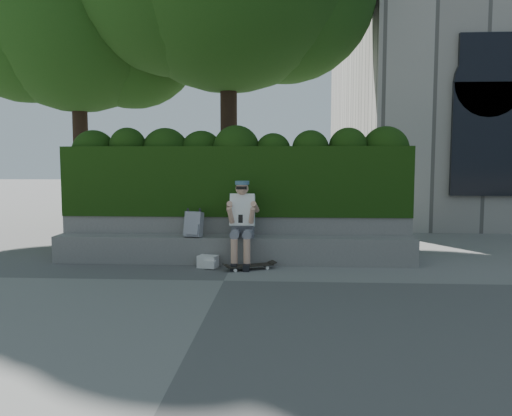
# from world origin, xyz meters

# --- Properties ---
(ground) EXTENTS (80.00, 80.00, 0.00)m
(ground) POSITION_xyz_m (0.00, 0.00, 0.00)
(ground) COLOR slate
(ground) RESTS_ON ground
(bench_ledge) EXTENTS (6.00, 0.45, 0.45)m
(bench_ledge) POSITION_xyz_m (0.00, 1.25, 0.23)
(bench_ledge) COLOR gray
(bench_ledge) RESTS_ON ground
(planter_wall) EXTENTS (6.00, 0.50, 0.75)m
(planter_wall) POSITION_xyz_m (0.00, 1.73, 0.38)
(planter_wall) COLOR gray
(planter_wall) RESTS_ON ground
(hedge) EXTENTS (6.00, 1.00, 1.20)m
(hedge) POSITION_xyz_m (0.00, 1.95, 1.35)
(hedge) COLOR black
(hedge) RESTS_ON planter_wall
(tree_right) EXTENTS (5.03, 5.03, 7.96)m
(tree_right) POSITION_xyz_m (-4.33, 5.55, 5.43)
(tree_right) COLOR black
(tree_right) RESTS_ON ground
(person) EXTENTS (0.40, 0.76, 1.38)m
(person) POSITION_xyz_m (0.17, 1.07, 0.75)
(person) COLOR slate
(person) RESTS_ON ground
(skateboard) EXTENTS (0.76, 0.46, 0.08)m
(skateboard) POSITION_xyz_m (0.32, 0.74, 0.07)
(skateboard) COLOR black
(skateboard) RESTS_ON ground
(backpack_plaid) EXTENTS (0.31, 0.22, 0.42)m
(backpack_plaid) POSITION_xyz_m (-0.64, 1.15, 0.66)
(backpack_plaid) COLOR silver
(backpack_plaid) RESTS_ON bench_ledge
(backpack_ground) EXTENTS (0.35, 0.28, 0.19)m
(backpack_ground) POSITION_xyz_m (-0.36, 0.87, 0.10)
(backpack_ground) COLOR silver
(backpack_ground) RESTS_ON ground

